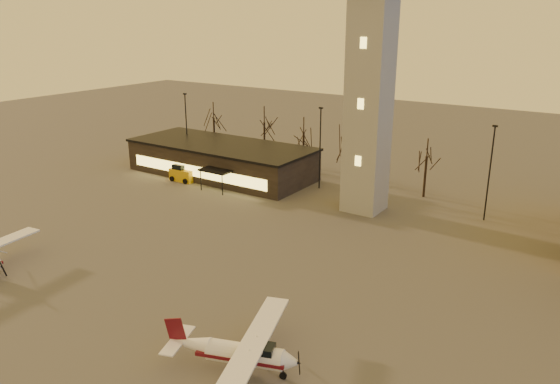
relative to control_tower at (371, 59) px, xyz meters
name	(u,v)px	position (x,y,z in m)	size (l,w,h in m)	color
ground	(172,334)	(0.00, -30.00, -16.33)	(220.00, 220.00, 0.00)	#474442
control_tower	(371,59)	(0.00, 0.00, 0.00)	(6.80, 6.80, 32.60)	#9C9A94
terminal	(221,159)	(-21.99, 1.98, -14.17)	(25.40, 12.20, 4.30)	black
light_poles	(374,161)	(0.50, 1.00, -10.92)	(58.50, 12.25, 10.14)	black
tree_row	(302,129)	(-13.70, 9.16, -10.39)	(37.20, 9.20, 8.80)	black
cessna_front	(247,358)	(6.83, -30.53, -15.26)	(9.05, 11.10, 3.10)	white
service_cart	(183,175)	(-24.40, -3.00, -15.51)	(3.43, 2.24, 2.15)	#D29F0C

